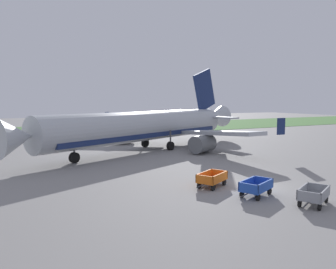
# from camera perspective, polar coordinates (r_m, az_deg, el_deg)

# --- Properties ---
(ground_plane) EXTENTS (220.00, 220.00, 0.00)m
(ground_plane) POSITION_cam_1_polar(r_m,az_deg,el_deg) (26.10, 14.74, -8.50)
(ground_plane) COLOR gray
(grass_strip) EXTENTS (220.00, 28.00, 0.06)m
(grass_strip) POSITION_cam_1_polar(r_m,az_deg,el_deg) (73.91, -14.00, 0.80)
(grass_strip) COLOR #477A38
(grass_strip) RESTS_ON ground
(airplane) EXTENTS (35.78, 29.30, 11.34)m
(airplane) POSITION_cam_1_polar(r_m,az_deg,el_deg) (42.78, -3.12, 1.42)
(airplane) COLOR #B2B7BC
(airplane) RESTS_ON ground
(baggage_cart_nearest) EXTENTS (3.51, 2.37, 1.07)m
(baggage_cart_nearest) POSITION_cam_1_polar(r_m,az_deg,el_deg) (22.65, 23.57, -9.45)
(baggage_cart_nearest) COLOR gray
(baggage_cart_nearest) RESTS_ON ground
(baggage_cart_second_in_row) EXTENTS (3.55, 2.28, 1.07)m
(baggage_cart_second_in_row) POSITION_cam_1_polar(r_m,az_deg,el_deg) (23.37, 14.78, -8.68)
(baggage_cart_second_in_row) COLOR #234CB2
(baggage_cart_second_in_row) RESTS_ON ground
(baggage_cart_third_in_row) EXTENTS (3.48, 2.42, 1.07)m
(baggage_cart_third_in_row) POSITION_cam_1_polar(r_m,az_deg,el_deg) (25.11, 7.51, -7.51)
(baggage_cart_third_in_row) COLOR orange
(baggage_cart_third_in_row) RESTS_ON ground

